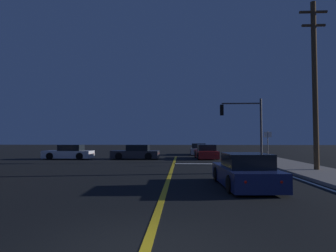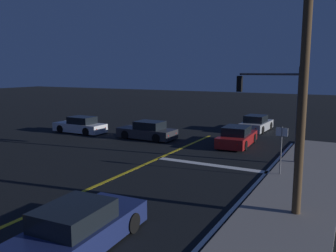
{
  "view_description": "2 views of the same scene",
  "coord_description": "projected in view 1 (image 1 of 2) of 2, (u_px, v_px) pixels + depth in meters",
  "views": [
    {
      "loc": [
        0.63,
        -4.76,
        1.93
      ],
      "look_at": [
        -0.24,
        13.21,
        2.71
      ],
      "focal_mm": 30.55,
      "sensor_mm": 36.0,
      "label": 1
    },
    {
      "loc": [
        9.91,
        -0.38,
        5.08
      ],
      "look_at": [
        0.81,
        16.68,
        2.02
      ],
      "focal_mm": 37.77,
      "sensor_mm": 36.0,
      "label": 2
    }
  ],
  "objects": [
    {
      "name": "lane_line_center",
      "position": [
        169.0,
        178.0,
        13.97
      ],
      "size": [
        0.2,
        31.58,
        0.01
      ],
      "primitive_type": "cube",
      "color": "gold",
      "rests_on": "ground"
    },
    {
      "name": "traffic_signal_near_right",
      "position": [
        246.0,
        120.0,
        23.9
      ],
      "size": [
        3.48,
        0.28,
        5.26
      ],
      "rotation": [
        0.0,
        0.0,
        3.14
      ],
      "color": "#38383D",
      "rests_on": "ground"
    },
    {
      "name": "street_sign_corner",
      "position": [
        268.0,
        142.0,
        20.97
      ],
      "size": [
        0.56,
        0.1,
        2.46
      ],
      "color": "slate",
      "rests_on": "ground"
    },
    {
      "name": "stop_bar",
      "position": [
        216.0,
        164.0,
        21.58
      ],
      "size": [
        6.44,
        0.5,
        0.01
      ],
      "primitive_type": "cube",
      "color": "white",
      "rests_on": "ground"
    },
    {
      "name": "car_far_approaching_charcoal",
      "position": [
        136.0,
        153.0,
        26.65
      ],
      "size": [
        4.43,
        2.0,
        1.34
      ],
      "rotation": [
        0.0,
        0.0,
        1.55
      ],
      "color": "#2D2D33",
      "rests_on": "ground"
    },
    {
      "name": "lane_line_edge_right",
      "position": [
        298.0,
        179.0,
        13.67
      ],
      "size": [
        0.16,
        31.58,
        0.01
      ],
      "primitive_type": "cube",
      "color": "white",
      "rests_on": "ground"
    },
    {
      "name": "car_mid_block_red",
      "position": [
        206.0,
        152.0,
        27.21
      ],
      "size": [
        2.09,
        4.51,
        1.34
      ],
      "rotation": [
        0.0,
        0.0,
        0.05
      ],
      "color": "maroon",
      "rests_on": "ground"
    },
    {
      "name": "car_side_waiting_silver",
      "position": [
        199.0,
        150.0,
        33.7
      ],
      "size": [
        2.06,
        4.21,
        1.34
      ],
      "rotation": [
        0.0,
        0.0,
        -0.04
      ],
      "color": "#B2B5BA",
      "rests_on": "ground"
    },
    {
      "name": "car_parked_curb_navy",
      "position": [
        245.0,
        172.0,
        11.41
      ],
      "size": [
        2.15,
        4.65,
        1.34
      ],
      "rotation": [
        0.0,
        0.0,
        0.05
      ],
      "color": "navy",
      "rests_on": "ground"
    },
    {
      "name": "utility_pole_right",
      "position": [
        315.0,
        83.0,
        16.54
      ],
      "size": [
        1.59,
        0.29,
        9.94
      ],
      "color": "#4C3823",
      "rests_on": "ground"
    },
    {
      "name": "car_distant_tail_white",
      "position": [
        69.0,
        153.0,
        26.61
      ],
      "size": [
        4.5,
        1.84,
        1.34
      ],
      "rotation": [
        0.0,
        0.0,
        1.56
      ],
      "color": "silver",
      "rests_on": "ground"
    }
  ]
}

